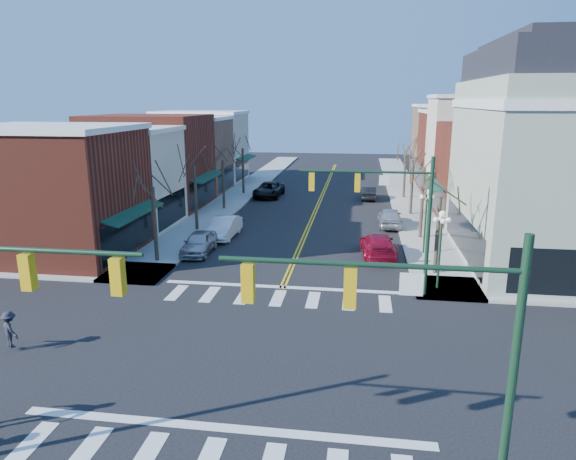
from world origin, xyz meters
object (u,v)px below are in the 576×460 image
at_px(victorian_corner, 575,155).
at_px(pedestrian_dark_b, 10,329).
at_px(car_left_mid, 224,227).
at_px(car_right_mid, 390,217).
at_px(lamppost_midblock, 426,211).
at_px(lamppost_corner, 441,237).
at_px(car_left_far, 269,190).
at_px(car_left_near, 199,243).
at_px(car_right_far, 369,193).
at_px(car_right_near, 378,245).

distance_m(victorian_corner, pedestrian_dark_b, 30.95).
bearing_deg(car_left_mid, car_right_mid, 24.45).
bearing_deg(lamppost_midblock, lamppost_corner, -90.00).
relative_size(car_left_mid, car_left_far, 0.84).
relative_size(car_left_near, car_right_far, 1.06).
bearing_deg(lamppost_corner, lamppost_midblock, 90.00).
bearing_deg(car_left_far, car_right_far, 3.17).
relative_size(car_left_mid, car_right_near, 0.90).
bearing_deg(car_left_near, car_left_far, 85.73).
xyz_separation_m(victorian_corner, lamppost_midblock, (-8.30, 0.50, -3.70)).
xyz_separation_m(car_right_near, pedestrian_dark_b, (-14.99, -15.20, 0.17)).
bearing_deg(car_left_near, car_right_near, 3.69).
height_order(car_left_near, car_left_mid, car_left_mid).
bearing_deg(car_right_near, car_left_mid, -20.01).
relative_size(victorian_corner, car_right_near, 2.80).
xyz_separation_m(lamppost_midblock, car_left_near, (-14.60, -1.74, -2.24)).
bearing_deg(lamppost_midblock, victorian_corner, -3.45).
relative_size(car_left_mid, pedestrian_dark_b, 3.02).
bearing_deg(pedestrian_dark_b, victorian_corner, -119.95).
distance_m(car_left_mid, car_right_far, 19.76).
relative_size(lamppost_midblock, car_right_near, 0.85).
height_order(lamppost_corner, car_right_near, lamppost_corner).
bearing_deg(car_left_mid, victorian_corner, -5.72).
distance_m(car_left_near, car_right_far, 23.66).
height_order(victorian_corner, car_right_mid, victorian_corner).
relative_size(car_left_mid, car_right_far, 1.14).
xyz_separation_m(victorian_corner, lamppost_corner, (-8.30, -6.00, -3.70)).
height_order(car_left_mid, car_right_near, car_left_mid).
bearing_deg(car_right_near, lamppost_midblock, -171.87).
bearing_deg(victorian_corner, car_right_far, 120.76).
height_order(victorian_corner, car_right_near, victorian_corner).
bearing_deg(lamppost_midblock, car_left_far, 125.78).
bearing_deg(car_right_mid, lamppost_corner, 96.88).
relative_size(victorian_corner, car_right_far, 3.54).
bearing_deg(lamppost_midblock, pedestrian_dark_b, -138.53).
distance_m(lamppost_corner, car_left_far, 28.96).
bearing_deg(car_left_far, pedestrian_dark_b, -94.58).
bearing_deg(car_left_near, lamppost_corner, -19.69).
relative_size(lamppost_midblock, car_left_mid, 0.94).
bearing_deg(lamppost_corner, car_right_near, 116.83).
distance_m(car_right_mid, pedestrian_dark_b, 28.43).
bearing_deg(car_left_far, car_right_near, -58.93).
relative_size(victorian_corner, car_right_mid, 3.19).
height_order(car_right_mid, car_right_far, car_right_mid).
xyz_separation_m(car_left_mid, car_right_mid, (12.23, 5.10, 0.00)).
distance_m(car_right_near, car_right_mid, 8.28).
relative_size(car_right_near, car_right_mid, 1.14).
bearing_deg(car_left_far, lamppost_corner, -59.33).
bearing_deg(victorian_corner, car_right_mid, 141.45).
height_order(lamppost_corner, car_left_far, lamppost_corner).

